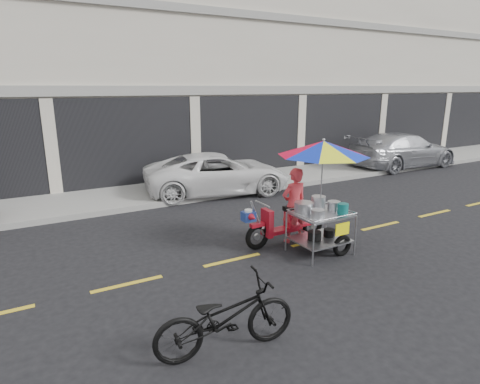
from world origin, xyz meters
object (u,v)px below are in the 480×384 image
silver_pickup (403,150)px  near_bicycle (225,317)px  white_pickup (218,173)px  food_vendor_rig (311,180)px

silver_pickup → near_bicycle: bearing=122.1°
white_pickup → near_bicycle: 7.77m
white_pickup → silver_pickup: size_ratio=0.92×
near_bicycle → food_vendor_rig: food_vendor_rig is taller
silver_pickup → near_bicycle: silver_pickup is taller
white_pickup → near_bicycle: (-3.32, -7.02, -0.15)m
silver_pickup → near_bicycle: size_ratio=2.68×
white_pickup → food_vendor_rig: (-0.31, -4.85, 0.81)m
white_pickup → food_vendor_rig: size_ratio=1.97×
silver_pickup → food_vendor_rig: (-8.69, -4.90, 0.73)m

